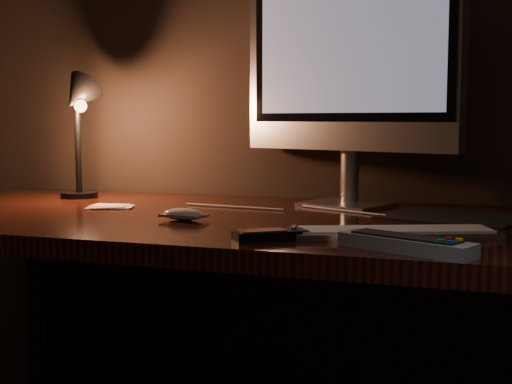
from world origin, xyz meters
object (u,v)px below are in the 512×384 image
(media_remote, at_px, (270,234))
(desk_lamp, at_px, (78,113))
(mouse, at_px, (184,216))
(desk, at_px, (252,268))
(tv_remote, at_px, (406,244))
(monitor, at_px, (348,55))
(keyboard, at_px, (395,232))

(media_remote, bearing_deg, desk_lamp, 109.78)
(mouse, height_order, desk_lamp, desk_lamp)
(desk, distance_m, desk_lamp, 0.63)
(tv_remote, bearing_deg, media_remote, -165.53)
(monitor, xyz_separation_m, desk_lamp, (-0.69, -0.07, -0.13))
(desk, distance_m, monitor, 0.55)
(monitor, distance_m, keyboard, 0.56)
(keyboard, height_order, mouse, mouse)
(mouse, bearing_deg, desk, 69.75)
(media_remote, xyz_separation_m, desk_lamp, (-0.66, 0.43, 0.21))
(keyboard, relative_size, tv_remote, 1.60)
(mouse, distance_m, tv_remote, 0.52)
(media_remote, bearing_deg, desk, 77.12)
(desk, distance_m, keyboard, 0.44)
(keyboard, bearing_deg, tv_remote, -97.37)
(desk, bearing_deg, tv_remote, -44.13)
(desk, relative_size, desk_lamp, 4.83)
(desk_lamp, bearing_deg, tv_remote, -36.01)
(monitor, relative_size, mouse, 6.51)
(monitor, distance_m, desk_lamp, 0.71)
(desk, bearing_deg, desk_lamp, 169.26)
(desk, bearing_deg, monitor, 43.55)
(monitor, bearing_deg, mouse, -107.07)
(monitor, height_order, tv_remote, monitor)
(monitor, height_order, desk_lamp, monitor)
(desk_lamp, bearing_deg, monitor, -2.01)
(keyboard, relative_size, desk_lamp, 1.11)
(desk, distance_m, tv_remote, 0.56)
(desk, height_order, keyboard, keyboard)
(monitor, xyz_separation_m, tv_remote, (0.21, -0.55, -0.35))
(monitor, distance_m, tv_remote, 0.68)
(keyboard, distance_m, media_remote, 0.23)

